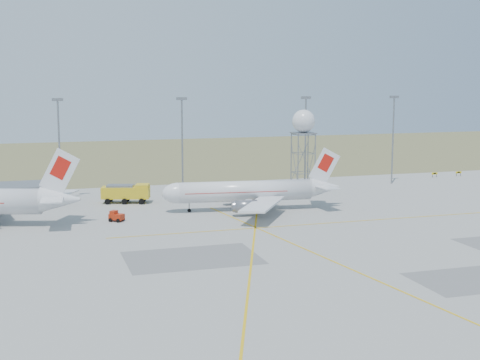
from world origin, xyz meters
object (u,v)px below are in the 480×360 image
object	(u,v)px
airliner_main	(248,191)
radar_tower	(303,146)
fire_truck	(127,194)
baggage_tug	(116,217)

from	to	relation	value
airliner_main	radar_tower	xyz separation A→B (m)	(17.70, 16.21, 6.47)
radar_tower	fire_truck	bearing A→B (deg)	-176.96
airliner_main	baggage_tug	distance (m)	25.04
airliner_main	baggage_tug	size ratio (longest dim) A/B	11.71
airliner_main	radar_tower	world-z (taller)	radar_tower
radar_tower	fire_truck	size ratio (longest dim) A/B	1.81
airliner_main	baggage_tug	xyz separation A→B (m)	(-24.72, -2.87, -2.82)
fire_truck	baggage_tug	world-z (taller)	fire_truck
baggage_tug	radar_tower	bearing A→B (deg)	62.59
baggage_tug	fire_truck	bearing A→B (deg)	114.54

